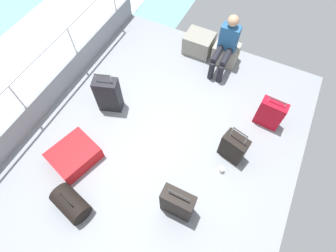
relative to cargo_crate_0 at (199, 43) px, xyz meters
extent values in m
cube|color=gray|center=(0.30, -2.19, -0.24)|extent=(4.40, 5.20, 0.06)
cube|color=gray|center=(-1.87, -2.19, 0.02)|extent=(0.06, 5.20, 0.45)
cylinder|color=silver|center=(-1.87, -2.88, 0.29)|extent=(0.04, 0.04, 1.00)
cylinder|color=silver|center=(-1.87, -1.49, 0.29)|extent=(0.04, 0.04, 1.00)
cylinder|color=silver|center=(-1.87, -0.11, 0.29)|extent=(0.04, 0.04, 1.00)
cylinder|color=silver|center=(-1.87, -2.19, 0.79)|extent=(0.04, 4.16, 0.04)
cube|color=white|center=(-3.30, -2.19, -0.55)|extent=(2.40, 7.28, 0.01)
cube|color=gray|center=(0.00, 0.00, 0.00)|extent=(0.55, 0.47, 0.41)
torus|color=tan|center=(-0.29, 0.00, 0.08)|extent=(0.02, 0.12, 0.12)
torus|color=tan|center=(0.29, 0.00, 0.08)|extent=(0.02, 0.12, 0.12)
cube|color=gray|center=(0.59, -0.02, -0.01)|extent=(0.48, 0.38, 0.40)
torus|color=tan|center=(0.34, -0.02, 0.07)|extent=(0.02, 0.12, 0.12)
torus|color=tan|center=(0.84, -0.02, 0.07)|extent=(0.02, 0.12, 0.12)
cube|color=#26598C|center=(0.59, -0.07, 0.43)|extent=(0.34, 0.20, 0.48)
sphere|color=tan|center=(0.59, -0.07, 0.79)|extent=(0.20, 0.20, 0.20)
cylinder|color=black|center=(0.68, -0.37, 0.23)|extent=(0.12, 0.40, 0.12)
cylinder|color=black|center=(0.68, -0.57, -0.01)|extent=(0.11, 0.11, 0.40)
cylinder|color=black|center=(0.50, -0.37, 0.23)|extent=(0.12, 0.40, 0.12)
cylinder|color=black|center=(0.50, -0.57, -0.01)|extent=(0.11, 0.11, 0.40)
cube|color=black|center=(1.00, -3.15, 0.12)|extent=(0.45, 0.21, 0.64)
cylinder|color=#A5A8AD|center=(0.86, -3.15, 0.49)|extent=(0.02, 0.02, 0.10)
cylinder|color=#A5A8AD|center=(1.13, -3.15, 0.49)|extent=(0.02, 0.02, 0.10)
cylinder|color=#2D2D2D|center=(1.00, -3.15, 0.54)|extent=(0.29, 0.02, 0.02)
cube|color=silver|center=(1.00, -3.04, 0.22)|extent=(0.05, 0.01, 0.08)
cube|color=black|center=(1.41, -1.97, 0.06)|extent=(0.43, 0.32, 0.53)
cylinder|color=#A5A8AD|center=(1.30, -1.94, 0.43)|extent=(0.02, 0.02, 0.22)
cylinder|color=#A5A8AD|center=(1.52, -2.00, 0.43)|extent=(0.02, 0.02, 0.22)
cylinder|color=#2D2D2D|center=(1.41, -1.97, 0.54)|extent=(0.25, 0.08, 0.02)
cube|color=silver|center=(1.44, -1.85, 0.15)|extent=(0.05, 0.02, 0.08)
cube|color=black|center=(-0.86, -2.01, 0.15)|extent=(0.46, 0.35, 0.70)
cylinder|color=#A5A8AD|center=(-0.97, -2.05, 0.58)|extent=(0.02, 0.02, 0.16)
cylinder|color=#A5A8AD|center=(-0.74, -1.97, 0.58)|extent=(0.02, 0.02, 0.16)
cylinder|color=#2D2D2D|center=(-0.86, -2.01, 0.65)|extent=(0.26, 0.10, 0.02)
cube|color=green|center=(-0.90, -1.90, 0.36)|extent=(0.05, 0.02, 0.08)
cube|color=red|center=(-0.82, -3.15, -0.07)|extent=(0.78, 0.84, 0.26)
cube|color=green|center=(-0.72, -2.81, -0.06)|extent=(0.05, 0.02, 0.08)
cube|color=#B70C1E|center=(1.75, -1.11, 0.08)|extent=(0.43, 0.22, 0.57)
cylinder|color=#A5A8AD|center=(1.63, -1.10, 0.41)|extent=(0.02, 0.02, 0.08)
cylinder|color=#A5A8AD|center=(1.88, -1.12, 0.41)|extent=(0.02, 0.02, 0.08)
cylinder|color=#2D2D2D|center=(1.75, -1.11, 0.45)|extent=(0.27, 0.04, 0.02)
cube|color=white|center=(1.76, -1.01, 0.18)|extent=(0.05, 0.01, 0.08)
cylinder|color=black|center=(-0.39, -3.80, -0.04)|extent=(0.61, 0.46, 0.33)
torus|color=black|center=(-0.39, -3.80, 0.13)|extent=(0.27, 0.09, 0.28)
cylinder|color=white|center=(1.38, -2.30, -0.16)|extent=(0.08, 0.08, 0.10)
camera|label=1|loc=(1.29, -4.05, 3.80)|focal=28.30mm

